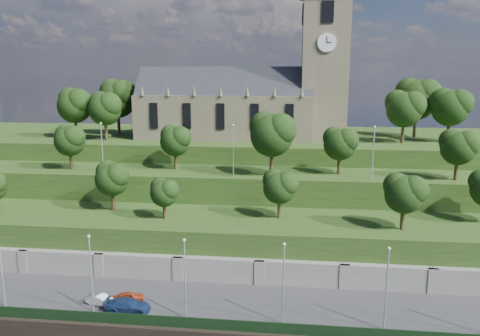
# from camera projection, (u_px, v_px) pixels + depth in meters

# --- Properties ---
(promenade) EXTENTS (160.00, 12.00, 2.00)m
(promenade) POSITION_uv_depth(u_px,v_px,m) (211.00, 311.00, 51.95)
(promenade) COLOR #2D2D30
(promenade) RESTS_ON ground
(fence) EXTENTS (160.00, 0.10, 1.20)m
(fence) POSITION_uv_depth(u_px,v_px,m) (201.00, 324.00, 46.37)
(fence) COLOR black
(fence) RESTS_ON promenade
(retaining_wall) EXTENTS (160.00, 2.10, 5.00)m
(retaining_wall) POSITION_uv_depth(u_px,v_px,m) (219.00, 276.00, 57.46)
(retaining_wall) COLOR slate
(retaining_wall) RESTS_ON ground
(embankment_lower) EXTENTS (160.00, 12.00, 8.00)m
(embankment_lower) POSITION_uv_depth(u_px,v_px,m) (226.00, 247.00, 63.02)
(embankment_lower) COLOR #223D14
(embankment_lower) RESTS_ON ground
(embankment_upper) EXTENTS (160.00, 10.00, 12.00)m
(embankment_upper) POSITION_uv_depth(u_px,v_px,m) (236.00, 209.00, 73.32)
(embankment_upper) COLOR #223D14
(embankment_upper) RESTS_ON ground
(hilltop) EXTENTS (160.00, 32.00, 15.00)m
(hilltop) POSITION_uv_depth(u_px,v_px,m) (249.00, 172.00, 93.46)
(hilltop) COLOR #223D14
(hilltop) RESTS_ON ground
(church) EXTENTS (38.60, 12.35, 27.60)m
(church) POSITION_uv_depth(u_px,v_px,m) (251.00, 97.00, 86.44)
(church) COLOR brown
(church) RESTS_ON hilltop
(trees_lower) EXTENTS (70.28, 8.71, 7.06)m
(trees_lower) POSITION_uv_depth(u_px,v_px,m) (253.00, 186.00, 61.05)
(trees_lower) COLOR #332514
(trees_lower) RESTS_ON embankment_lower
(trees_upper) EXTENTS (63.20, 8.52, 9.49)m
(trees_upper) POSITION_uv_depth(u_px,v_px,m) (264.00, 138.00, 69.49)
(trees_upper) COLOR #332514
(trees_upper) RESTS_ON embankment_upper
(trees_hilltop) EXTENTS (74.25, 16.62, 11.06)m
(trees_hilltop) POSITION_uv_depth(u_px,v_px,m) (264.00, 101.00, 85.66)
(trees_hilltop) COLOR #332514
(trees_hilltop) RESTS_ON hilltop
(lamp_posts_promenade) EXTENTS (60.36, 0.36, 8.73)m
(lamp_posts_promenade) POSITION_uv_depth(u_px,v_px,m) (185.00, 273.00, 47.55)
(lamp_posts_promenade) COLOR #B2B2B7
(lamp_posts_promenade) RESTS_ON promenade
(lamp_posts_upper) EXTENTS (40.36, 0.36, 7.72)m
(lamp_posts_upper) POSITION_uv_depth(u_px,v_px,m) (233.00, 146.00, 68.30)
(lamp_posts_upper) COLOR #B2B2B7
(lamp_posts_upper) RESTS_ON embankment_upper
(car_left) EXTENTS (3.61, 2.54, 1.14)m
(car_left) POSITION_uv_depth(u_px,v_px,m) (129.00, 297.00, 51.95)
(car_left) COLOR #983419
(car_left) RESTS_ON promenade
(car_middle) EXTENTS (3.64, 2.02, 1.14)m
(car_middle) POSITION_uv_depth(u_px,v_px,m) (101.00, 300.00, 51.25)
(car_middle) COLOR silver
(car_middle) RESTS_ON promenade
(car_right) EXTENTS (4.80, 1.98, 1.39)m
(car_right) POSITION_uv_depth(u_px,v_px,m) (128.00, 305.00, 49.81)
(car_right) COLOR #16294E
(car_right) RESTS_ON promenade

